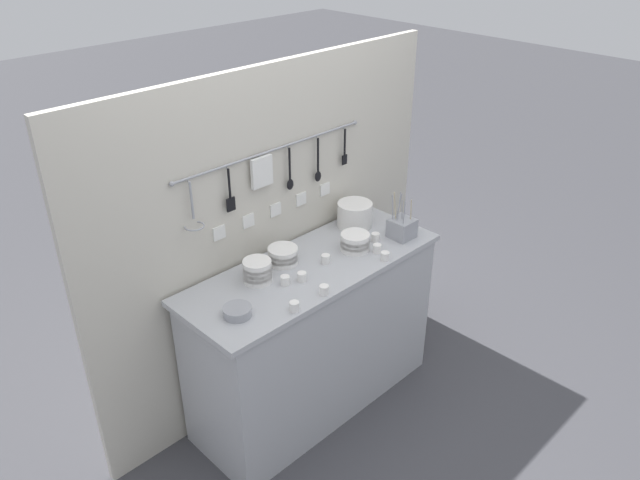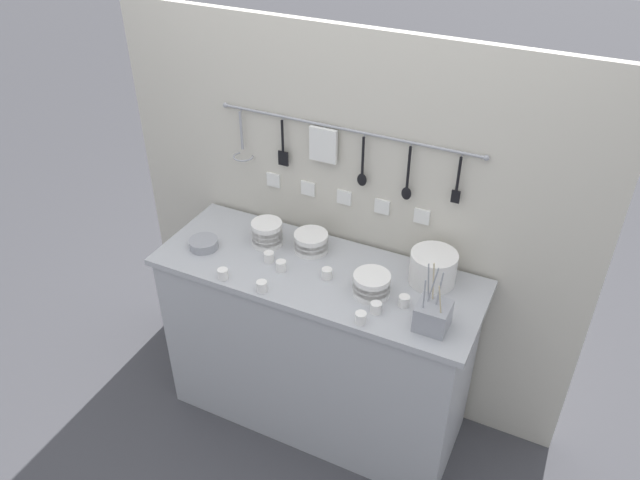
{
  "view_description": "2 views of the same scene",
  "coord_description": "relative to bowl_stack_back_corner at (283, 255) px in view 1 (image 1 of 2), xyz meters",
  "views": [
    {
      "loc": [
        -1.91,
        -2.0,
        2.63
      ],
      "look_at": [
        0.04,
        -0.01,
        1.07
      ],
      "focal_mm": 35.0,
      "sensor_mm": 36.0,
      "label": 1
    },
    {
      "loc": [
        0.97,
        -1.97,
        2.61
      ],
      "look_at": [
        0.03,
        -0.04,
        1.13
      ],
      "focal_mm": 35.0,
      "sensor_mm": 36.0,
      "label": 2
    }
  ],
  "objects": [
    {
      "name": "bowl_stack_back_corner",
      "position": [
        0.0,
        0.0,
        0.0
      ],
      "size": [
        0.16,
        0.16,
        0.09
      ],
      "color": "white",
      "rests_on": "counter"
    },
    {
      "name": "cup_front_left",
      "position": [
        0.16,
        -0.16,
        -0.02
      ],
      "size": [
        0.05,
        0.05,
        0.05
      ],
      "color": "white",
      "rests_on": "counter"
    },
    {
      "name": "cup_edge_far",
      "position": [
        -0.05,
        -0.2,
        -0.02
      ],
      "size": [
        0.05,
        0.05,
        0.05
      ],
      "color": "white",
      "rests_on": "counter"
    },
    {
      "name": "counter",
      "position": [
        0.09,
        -0.13,
        -0.51
      ],
      "size": [
        1.48,
        0.55,
        0.93
      ],
      "color": "#ADAFB5",
      "rests_on": "ground"
    },
    {
      "name": "bowl_stack_nested_right",
      "position": [
        -0.21,
        -0.04,
        0.01
      ],
      "size": [
        0.14,
        0.14,
        0.12
      ],
      "color": "white",
      "rests_on": "counter"
    },
    {
      "name": "cup_back_right",
      "position": [
        0.52,
        -0.19,
        -0.02
      ],
      "size": [
        0.05,
        0.05,
        0.05
      ],
      "color": "white",
      "rests_on": "counter"
    },
    {
      "name": "cup_back_left",
      "position": [
        -0.13,
        -0.16,
        -0.02
      ],
      "size": [
        0.05,
        0.05,
        0.05
      ],
      "color": "white",
      "rests_on": "counter"
    },
    {
      "name": "plate_stack",
      "position": [
        0.57,
        0.02,
        0.03
      ],
      "size": [
        0.2,
        0.2,
        0.14
      ],
      "color": "white",
      "rests_on": "counter"
    },
    {
      "name": "cup_front_right",
      "position": [
        0.43,
        -0.27,
        -0.02
      ],
      "size": [
        0.05,
        0.05,
        0.05
      ],
      "color": "white",
      "rests_on": "counter"
    },
    {
      "name": "cup_by_caddy",
      "position": [
        -0.05,
        -0.36,
        -0.02
      ],
      "size": [
        0.05,
        0.05,
        0.05
      ],
      "color": "white",
      "rests_on": "counter"
    },
    {
      "name": "ground_plane",
      "position": [
        0.09,
        -0.13,
        -0.97
      ],
      "size": [
        20.0,
        20.0,
        0.0
      ],
      "primitive_type": "plane",
      "color": "#424247"
    },
    {
      "name": "back_wall",
      "position": [
        0.09,
        0.18,
        -0.01
      ],
      "size": [
        2.28,
        0.11,
        1.92
      ],
      "color": "beige",
      "rests_on": "ground"
    },
    {
      "name": "cup_mid_row",
      "position": [
        0.4,
        -0.36,
        -0.02
      ],
      "size": [
        0.05,
        0.05,
        0.05
      ],
      "color": "white",
      "rests_on": "counter"
    },
    {
      "name": "bowl_stack_short_front",
      "position": [
        0.37,
        -0.17,
        0.0
      ],
      "size": [
        0.16,
        0.16,
        0.1
      ],
      "color": "white",
      "rests_on": "counter"
    },
    {
      "name": "cutlery_caddy",
      "position": [
        0.66,
        -0.26,
        0.01
      ],
      "size": [
        0.13,
        0.13,
        0.27
      ],
      "color": "#93969E",
      "rests_on": "counter"
    },
    {
      "name": "steel_mixing_bowl",
      "position": [
        -0.46,
        -0.2,
        -0.02
      ],
      "size": [
        0.14,
        0.14,
        0.04
      ],
      "color": "#93969E",
      "rests_on": "counter"
    },
    {
      "name": "cup_centre",
      "position": [
        -0.25,
        -0.36,
        -0.02
      ],
      "size": [
        0.05,
        0.05,
        0.05
      ],
      "color": "white",
      "rests_on": "counter"
    }
  ]
}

